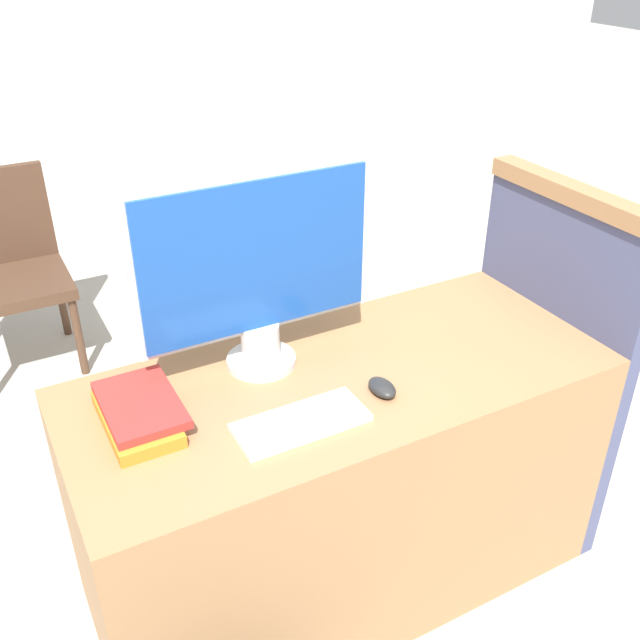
# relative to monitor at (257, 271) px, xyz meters

# --- Properties ---
(desk) EXTENTS (1.41, 0.61, 0.74)m
(desk) POSITION_rel_monitor_xyz_m (0.16, -0.15, -0.64)
(desk) COLOR #9E7047
(desk) RESTS_ON ground_plane
(carrel_divider) EXTENTS (0.07, 0.61, 1.12)m
(carrel_divider) POSITION_rel_monitor_xyz_m (0.89, -0.15, -0.44)
(carrel_divider) COLOR #474C70
(carrel_divider) RESTS_ON ground_plane
(monitor) EXTENTS (0.62, 0.18, 0.52)m
(monitor) POSITION_rel_monitor_xyz_m (0.00, 0.00, 0.00)
(monitor) COLOR silver
(monitor) RESTS_ON desk
(keyboard) EXTENTS (0.31, 0.13, 0.02)m
(keyboard) POSITION_rel_monitor_xyz_m (-0.02, -0.28, -0.26)
(keyboard) COLOR white
(keyboard) RESTS_ON desk
(mouse) EXTENTS (0.06, 0.09, 0.03)m
(mouse) POSITION_rel_monitor_xyz_m (0.21, -0.26, -0.25)
(mouse) COLOR #262626
(mouse) RESTS_ON desk
(book_stack) EXTENTS (0.17, 0.28, 0.05)m
(book_stack) POSITION_rel_monitor_xyz_m (-0.35, -0.09, -0.24)
(book_stack) COLOR orange
(book_stack) RESTS_ON desk
(far_chair) EXTENTS (0.44, 0.44, 0.84)m
(far_chair) POSITION_rel_monitor_xyz_m (-0.47, 1.60, -0.54)
(far_chair) COLOR #4C3323
(far_chair) RESTS_ON ground_plane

